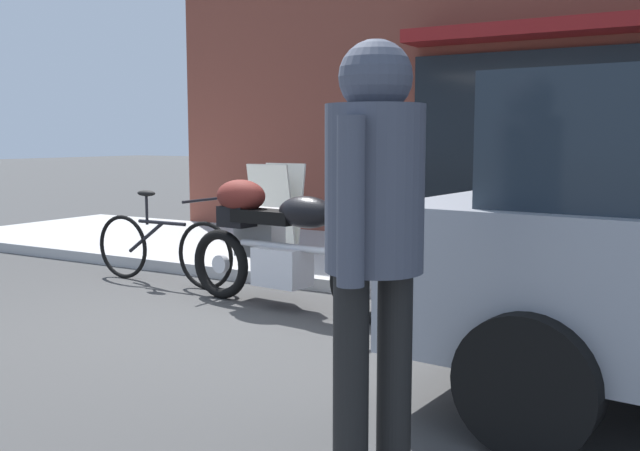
% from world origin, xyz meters
% --- Properties ---
extents(ground_plane, '(80.00, 80.00, 0.00)m').
position_xyz_m(ground_plane, '(0.00, 0.00, 0.00)').
color(ground_plane, '#3A3A3A').
extents(touring_motorcycle, '(2.12, 0.79, 1.39)m').
position_xyz_m(touring_motorcycle, '(0.15, 0.67, 0.60)').
color(touring_motorcycle, black).
rests_on(touring_motorcycle, ground_plane).
extents(parked_bicycle, '(1.73, 0.48, 0.91)m').
position_xyz_m(parked_bicycle, '(-1.37, 0.92, 0.36)').
color(parked_bicycle, black).
rests_on(parked_bicycle, ground_plane).
extents(pedestrian_walking, '(0.41, 0.56, 1.79)m').
position_xyz_m(pedestrian_walking, '(2.28, -1.84, 1.13)').
color(pedestrian_walking, black).
rests_on(pedestrian_walking, ground_plane).
extents(sandwich_board_sign, '(0.55, 0.43, 1.00)m').
position_xyz_m(sandwich_board_sign, '(-1.17, 2.64, 0.63)').
color(sandwich_board_sign, silver).
rests_on(sandwich_board_sign, sidewalk_curb).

